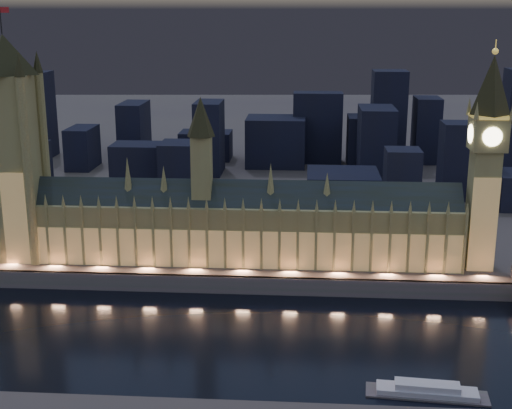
# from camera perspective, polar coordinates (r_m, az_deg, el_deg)

# --- Properties ---
(ground_plane) EXTENTS (2000.00, 2000.00, 0.00)m
(ground_plane) POSITION_cam_1_polar(r_m,az_deg,el_deg) (287.37, -1.79, -10.24)
(ground_plane) COLOR black
(ground_plane) RESTS_ON ground
(north_bank) EXTENTS (2000.00, 960.00, 8.00)m
(north_bank) POSITION_cam_1_polar(r_m,az_deg,el_deg) (787.46, 2.02, 6.58)
(north_bank) COLOR #453942
(north_bank) RESTS_ON ground
(embankment_wall) EXTENTS (2000.00, 2.50, 8.00)m
(embankment_wall) POSITION_cam_1_polar(r_m,az_deg,el_deg) (323.15, -1.06, -6.47)
(embankment_wall) COLOR #4C544C
(embankment_wall) RESTS_ON ground
(palace_of_westminster) EXTENTS (202.00, 21.73, 78.00)m
(palace_of_westminster) POSITION_cam_1_polar(r_m,az_deg,el_deg) (335.37, -1.04, -1.59)
(palace_of_westminster) COLOR olive
(palace_of_westminster) RESTS_ON north_bank
(victoria_tower) EXTENTS (31.68, 31.68, 117.34)m
(victoria_tower) POSITION_cam_1_polar(r_m,az_deg,el_deg) (352.59, -18.98, 5.06)
(victoria_tower) COLOR olive
(victoria_tower) RESTS_ON north_bank
(elizabeth_tower) EXTENTS (18.00, 18.00, 103.62)m
(elizabeth_tower) POSITION_cam_1_polar(r_m,az_deg,el_deg) (334.96, 18.01, 4.55)
(elizabeth_tower) COLOR olive
(elizabeth_tower) RESTS_ON north_bank
(river_boat) EXTENTS (40.87, 12.95, 4.50)m
(river_boat) POSITION_cam_1_polar(r_m,az_deg,el_deg) (251.33, 13.52, -14.30)
(river_boat) COLOR #4C544C
(river_boat) RESTS_ON ground
(city_backdrop) EXTENTS (474.66, 215.63, 72.62)m
(city_backdrop) POSITION_cam_1_polar(r_m,az_deg,el_deg) (514.16, 4.69, 4.82)
(city_backdrop) COLOR black
(city_backdrop) RESTS_ON north_bank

